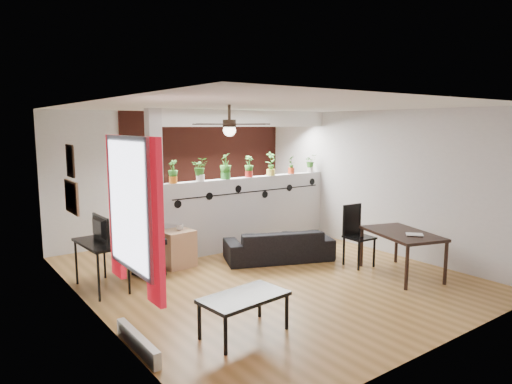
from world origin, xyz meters
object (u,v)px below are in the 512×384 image
sofa (279,245)px  cup (180,227)px  ceiling_fan (229,126)px  cube_shelf (178,248)px  office_chair (149,243)px  potted_plant_6 (310,163)px  potted_plant_4 (271,163)px  computer_desk (101,246)px  dining_table (402,237)px  potted_plant_3 (249,166)px  folding_chair (355,230)px  potted_plant_1 (200,169)px  potted_plant_0 (173,171)px  potted_plant_2 (225,165)px  potted_plant_5 (291,164)px  coffee_table (244,300)px

sofa → cup: bearing=-2.2°
ceiling_fan → cube_shelf: bearing=93.8°
office_chair → potted_plant_6: bearing=6.0°
potted_plant_6 → potted_plant_4: bearing=180.0°
potted_plant_6 → computer_desk: bearing=-171.8°
sofa → computer_desk: (-2.94, 0.38, 0.37)m
sofa → dining_table: 2.07m
potted_plant_3 → folding_chair: 2.35m
potted_plant_1 → ceiling_fan: bearing=-106.9°
folding_chair → ceiling_fan: bearing=174.8°
potted_plant_0 → folding_chair: size_ratio=0.39×
potted_plant_2 → cup: size_ratio=3.78×
ceiling_fan → office_chair: size_ratio=1.08×
sofa → cube_shelf: 1.74m
potted_plant_1 → cup: 1.14m
potted_plant_1 → potted_plant_6: (2.63, 0.00, -0.02)m
ceiling_fan → potted_plant_3: size_ratio=2.92×
cube_shelf → office_chair: bearing=-177.9°
potted_plant_4 → sofa: (-0.64, -1.04, -1.34)m
ceiling_fan → potted_plant_0: (0.02, 1.80, -0.75)m
potted_plant_5 → sofa: size_ratio=0.22×
ceiling_fan → potted_plant_1: bearing=73.1°
ceiling_fan → cup: size_ratio=9.50×
potted_plant_4 → dining_table: size_ratio=0.33×
potted_plant_4 → sofa: bearing=-121.4°
potted_plant_1 → folding_chair: size_ratio=0.41×
cube_shelf → potted_plant_0: bearing=66.3°
potted_plant_2 → ceiling_fan: bearing=-120.8°
potted_plant_3 → potted_plant_4: 0.53m
potted_plant_2 → dining_table: 3.30m
potted_plant_2 → folding_chair: size_ratio=0.46×
potted_plant_1 → cup: bearing=-150.2°
potted_plant_6 → cup: size_ratio=2.97×
sofa → dining_table: dining_table is taller
potted_plant_1 → dining_table: size_ratio=0.29×
office_chair → potted_plant_3: bearing=10.2°
ceiling_fan → potted_plant_4: size_ratio=2.56×
potted_plant_4 → potted_plant_6: size_ratio=1.25×
potted_plant_6 → cup: (-3.23, -0.34, -0.89)m
computer_desk → coffee_table: bearing=-70.9°
potted_plant_6 → cube_shelf: potted_plant_6 is taller
cup → office_chair: office_chair is taller
computer_desk → folding_chair: 4.03m
potted_plant_5 → dining_table: potted_plant_5 is taller
potted_plant_2 → coffee_table: (-1.70, -3.04, -1.19)m
cup → dining_table: (2.57, -2.46, -0.05)m
cube_shelf → potted_plant_1: bearing=23.2°
potted_plant_0 → folding_chair: bearing=-40.9°
office_chair → coffee_table: 2.64m
potted_plant_5 → cup: potted_plant_5 is taller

